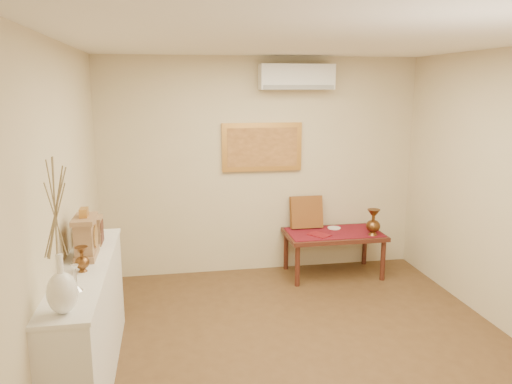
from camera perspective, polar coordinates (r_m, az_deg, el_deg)
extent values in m
plane|color=brown|center=(4.64, 6.07, -18.33)|extent=(4.50, 4.50, 0.00)
plane|color=white|center=(4.03, 6.95, 17.05)|extent=(4.50, 4.50, 0.00)
cube|color=beige|center=(6.28, 0.65, 2.92)|extent=(4.00, 0.02, 2.70)
cube|color=beige|center=(2.20, 23.98, -15.81)|extent=(4.00, 0.02, 2.70)
cube|color=beige|center=(4.05, -21.79, -3.01)|extent=(0.02, 4.50, 2.70)
cube|color=maroon|center=(6.32, 8.88, -4.57)|extent=(1.14, 0.59, 0.01)
cylinder|color=white|center=(6.47, 8.91, -4.08)|extent=(0.17, 0.17, 0.01)
cube|color=maroon|center=(6.15, 7.25, -4.87)|extent=(0.29, 0.31, 0.01)
cube|color=#5F1E13|center=(6.42, 5.77, -2.29)|extent=(0.41, 0.18, 0.42)
cube|color=white|center=(4.32, -18.53, -14.23)|extent=(0.35, 2.00, 0.95)
cube|color=white|center=(4.13, -18.98, -8.11)|extent=(0.37, 2.02, 0.03)
cube|color=#9D7651|center=(4.30, -18.76, -6.76)|extent=(0.16, 0.36, 0.05)
cube|color=#9D7651|center=(4.25, -18.90, -4.84)|extent=(0.14, 0.30, 0.25)
cylinder|color=beige|center=(4.24, -17.89, -4.82)|extent=(0.01, 0.17, 0.17)
cylinder|color=#BF863D|center=(4.24, -17.83, -4.81)|extent=(0.01, 0.19, 0.19)
cube|color=#9D7651|center=(4.22, -19.03, -2.95)|extent=(0.17, 0.34, 0.04)
cube|color=#BF863D|center=(4.20, -19.08, -2.23)|extent=(0.06, 0.11, 0.07)
cube|color=#9D7651|center=(4.61, -18.12, -4.36)|extent=(0.15, 0.20, 0.22)
cube|color=#4B2016|center=(4.61, -17.13, -4.93)|extent=(0.01, 0.17, 0.09)
cube|color=#4B2016|center=(4.58, -17.21, -3.74)|extent=(0.01, 0.17, 0.09)
cube|color=#9D7651|center=(4.57, -18.22, -2.89)|extent=(0.16, 0.21, 0.02)
cube|color=#4B2016|center=(6.33, 8.87, -4.82)|extent=(1.20, 0.70, 0.05)
cylinder|color=#4B2016|center=(6.00, 4.75, -8.43)|extent=(0.06, 0.06, 0.50)
cylinder|color=#4B2016|center=(6.35, 14.30, -7.60)|extent=(0.06, 0.06, 0.50)
cylinder|color=#4B2016|center=(6.53, 3.45, -6.69)|extent=(0.06, 0.06, 0.50)
cylinder|color=#4B2016|center=(6.85, 12.31, -6.04)|extent=(0.06, 0.06, 0.50)
cube|color=#BF863D|center=(6.22, 0.69, 5.16)|extent=(1.00, 0.05, 0.60)
cube|color=#BA7D40|center=(6.19, 0.74, 5.13)|extent=(0.88, 0.01, 0.48)
cube|color=silver|center=(6.16, 4.66, 12.98)|extent=(0.90, 0.24, 0.30)
cube|color=gray|center=(6.04, 4.93, 11.86)|extent=(0.86, 0.02, 0.05)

